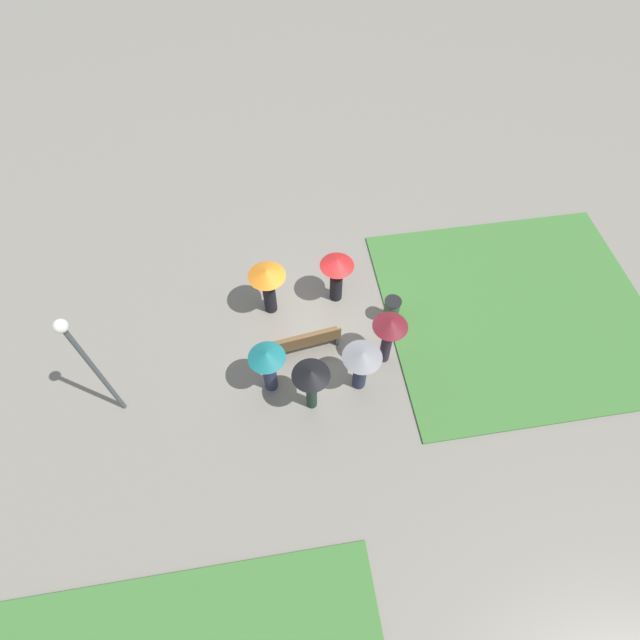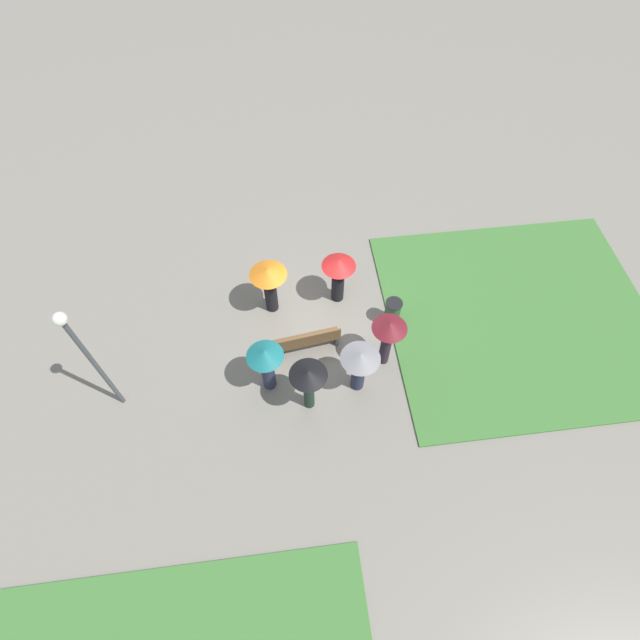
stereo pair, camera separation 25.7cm
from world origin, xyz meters
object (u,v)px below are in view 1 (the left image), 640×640
object	(u,v)px
crowd_person_black	(311,381)
trash_bin	(391,310)
crowd_person_red	(337,272)
park_bench	(307,341)
crowd_person_teal	(268,364)
lamp_post	(86,358)
crowd_person_orange	(268,283)
crowd_person_maroon	(389,331)
crowd_person_grey	(361,363)

from	to	relation	value
crowd_person_black	trash_bin	bearing A→B (deg)	-160.08
crowd_person_black	crowd_person_red	xyz separation A→B (m)	(-1.29, -3.56, -0.16)
park_bench	crowd_person_red	bearing A→B (deg)	-130.26
trash_bin	crowd_person_teal	distance (m)	4.31
lamp_post	crowd_person_red	bearing A→B (deg)	-156.24
park_bench	crowd_person_red	world-z (taller)	crowd_person_red
crowd_person_orange	crowd_person_black	xyz separation A→B (m)	(-0.79, 3.42, 0.10)
lamp_post	crowd_person_maroon	world-z (taller)	lamp_post
trash_bin	crowd_person_teal	size ratio (longest dim) A/B	0.50
crowd_person_orange	crowd_person_teal	bearing A→B (deg)	48.32
lamp_post	trash_bin	bearing A→B (deg)	-167.63
trash_bin	crowd_person_red	distance (m)	2.03
crowd_person_maroon	crowd_person_black	world-z (taller)	crowd_person_maroon
lamp_post	crowd_person_red	world-z (taller)	lamp_post
park_bench	crowd_person_orange	xyz separation A→B (m)	(0.93, -1.66, 0.84)
crowd_person_black	crowd_person_grey	size ratio (longest dim) A/B	1.11
park_bench	lamp_post	world-z (taller)	lamp_post
crowd_person_teal	crowd_person_orange	xyz separation A→B (m)	(-0.26, -2.68, 0.04)
crowd_person_orange	crowd_person_black	distance (m)	3.51
crowd_person_orange	crowd_person_red	bearing A→B (deg)	147.69
trash_bin	crowd_person_grey	bearing A→B (deg)	55.63
trash_bin	crowd_person_teal	xyz separation A→B (m)	(3.86, 1.73, 0.82)
park_bench	crowd_person_teal	size ratio (longest dim) A/B	1.08
park_bench	crowd_person_red	xyz separation A→B (m)	(-1.16, -1.80, 0.78)
crowd_person_black	crowd_person_grey	bearing A→B (deg)	175.20
crowd_person_black	crowd_person_red	world-z (taller)	crowd_person_black
park_bench	trash_bin	size ratio (longest dim) A/B	2.15
park_bench	crowd_person_maroon	bearing A→B (deg)	156.24
crowd_person_grey	trash_bin	bearing A→B (deg)	161.95
crowd_person_black	crowd_person_red	distance (m)	3.79
crowd_person_maroon	crowd_person_teal	bearing A→B (deg)	-81.58
trash_bin	crowd_person_orange	world-z (taller)	crowd_person_orange
lamp_post	crowd_person_teal	world-z (taller)	lamp_post
lamp_post	crowd_person_orange	xyz separation A→B (m)	(-4.38, -2.70, -1.44)
lamp_post	crowd_person_black	distance (m)	5.39
lamp_post	crowd_person_black	bearing A→B (deg)	172.10
crowd_person_maroon	crowd_person_orange	bearing A→B (deg)	-124.63
crowd_person_teal	crowd_person_maroon	size ratio (longest dim) A/B	0.94
trash_bin	crowd_person_teal	world-z (taller)	crowd_person_teal
trash_bin	crowd_person_red	xyz separation A→B (m)	(1.52, -1.09, 0.79)
crowd_person_red	crowd_person_teal	bearing A→B (deg)	45.26
lamp_post	crowd_person_maroon	distance (m)	7.61
park_bench	crowd_person_grey	size ratio (longest dim) A/B	1.15
park_bench	crowd_person_grey	bearing A→B (deg)	125.99
lamp_post	crowd_person_grey	size ratio (longest dim) A/B	2.46
park_bench	crowd_person_teal	world-z (taller)	crowd_person_teal
trash_bin	crowd_person_grey	world-z (taller)	crowd_person_grey
trash_bin	lamp_post	bearing A→B (deg)	12.37
park_bench	crowd_person_orange	distance (m)	2.08
crowd_person_teal	crowd_person_grey	xyz separation A→B (m)	(-2.46, 0.32, -0.07)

